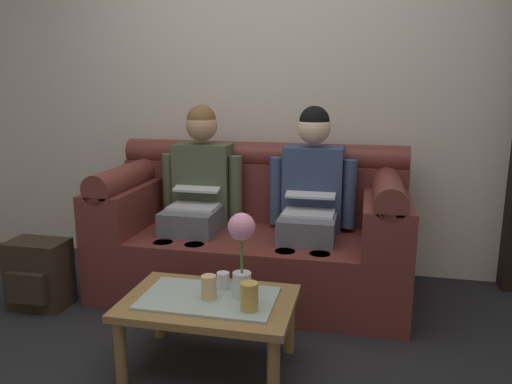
{
  "coord_description": "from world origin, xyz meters",
  "views": [
    {
      "loc": [
        0.7,
        -1.88,
        1.37
      ],
      "look_at": [
        0.09,
        0.84,
        0.75
      ],
      "focal_mm": 34.69,
      "sensor_mm": 36.0,
      "label": 1
    }
  ],
  "objects_px": {
    "couch": "(253,235)",
    "cup_far_center": "(249,296)",
    "person_right": "(311,197)",
    "cup_near_right": "(223,280)",
    "flower_vase": "(242,245)",
    "person_left": "(198,191)",
    "coffee_table": "(209,308)",
    "cup_near_left": "(209,287)",
    "backpack_left": "(39,274)"
  },
  "relations": [
    {
      "from": "cup_near_right",
      "to": "backpack_left",
      "type": "height_order",
      "value": "cup_near_right"
    },
    {
      "from": "cup_near_left",
      "to": "cup_far_center",
      "type": "distance_m",
      "value": 0.23
    },
    {
      "from": "person_left",
      "to": "cup_far_center",
      "type": "xyz_separation_m",
      "value": [
        0.6,
        -1.05,
        -0.23
      ]
    },
    {
      "from": "backpack_left",
      "to": "couch",
      "type": "bearing_deg",
      "value": 23.75
    },
    {
      "from": "couch",
      "to": "cup_near_right",
      "type": "xyz_separation_m",
      "value": [
        0.04,
        -0.84,
        0.03
      ]
    },
    {
      "from": "couch",
      "to": "coffee_table",
      "type": "relative_size",
      "value": 2.41
    },
    {
      "from": "person_right",
      "to": "cup_far_center",
      "type": "xyz_separation_m",
      "value": [
        -0.15,
        -1.05,
        -0.23
      ]
    },
    {
      "from": "couch",
      "to": "backpack_left",
      "type": "height_order",
      "value": "couch"
    },
    {
      "from": "cup_near_right",
      "to": "cup_far_center",
      "type": "xyz_separation_m",
      "value": [
        0.18,
        -0.2,
        0.02
      ]
    },
    {
      "from": "flower_vase",
      "to": "backpack_left",
      "type": "distance_m",
      "value": 1.5
    },
    {
      "from": "person_left",
      "to": "cup_far_center",
      "type": "bearing_deg",
      "value": -60.37
    },
    {
      "from": "coffee_table",
      "to": "cup_near_right",
      "type": "xyz_separation_m",
      "value": [
        0.04,
        0.12,
        0.1
      ]
    },
    {
      "from": "cup_near_right",
      "to": "coffee_table",
      "type": "bearing_deg",
      "value": -108.62
    },
    {
      "from": "backpack_left",
      "to": "person_left",
      "type": "bearing_deg",
      "value": 32.13
    },
    {
      "from": "person_left",
      "to": "cup_near_right",
      "type": "height_order",
      "value": "person_left"
    },
    {
      "from": "person_right",
      "to": "cup_near_right",
      "type": "height_order",
      "value": "person_right"
    },
    {
      "from": "cup_far_center",
      "to": "person_left",
      "type": "bearing_deg",
      "value": 119.63
    },
    {
      "from": "cup_near_left",
      "to": "backpack_left",
      "type": "xyz_separation_m",
      "value": [
        -1.24,
        0.43,
        -0.22
      ]
    },
    {
      "from": "cup_near_left",
      "to": "backpack_left",
      "type": "bearing_deg",
      "value": 160.94
    },
    {
      "from": "person_right",
      "to": "person_left",
      "type": "bearing_deg",
      "value": -180.0
    },
    {
      "from": "flower_vase",
      "to": "cup_near_left",
      "type": "distance_m",
      "value": 0.26
    },
    {
      "from": "couch",
      "to": "cup_near_left",
      "type": "bearing_deg",
      "value": -89.6
    },
    {
      "from": "person_right",
      "to": "flower_vase",
      "type": "bearing_deg",
      "value": -103.45
    },
    {
      "from": "flower_vase",
      "to": "cup_near_left",
      "type": "xyz_separation_m",
      "value": [
        -0.15,
        -0.05,
        -0.2
      ]
    },
    {
      "from": "person_right",
      "to": "cup_near_right",
      "type": "distance_m",
      "value": 0.94
    },
    {
      "from": "couch",
      "to": "cup_near_left",
      "type": "relative_size",
      "value": 17.3
    },
    {
      "from": "backpack_left",
      "to": "person_right",
      "type": "bearing_deg",
      "value": 18.59
    },
    {
      "from": "person_right",
      "to": "cup_near_left",
      "type": "distance_m",
      "value": 1.06
    },
    {
      "from": "person_left",
      "to": "person_right",
      "type": "height_order",
      "value": "same"
    },
    {
      "from": "couch",
      "to": "flower_vase",
      "type": "xyz_separation_m",
      "value": [
        0.15,
        -0.92,
        0.25
      ]
    },
    {
      "from": "couch",
      "to": "person_right",
      "type": "height_order",
      "value": "person_right"
    },
    {
      "from": "person_right",
      "to": "cup_near_left",
      "type": "bearing_deg",
      "value": -110.71
    },
    {
      "from": "couch",
      "to": "coffee_table",
      "type": "bearing_deg",
      "value": -90.0
    },
    {
      "from": "person_right",
      "to": "flower_vase",
      "type": "xyz_separation_m",
      "value": [
        -0.22,
        -0.92,
        -0.03
      ]
    },
    {
      "from": "flower_vase",
      "to": "cup_far_center",
      "type": "xyz_separation_m",
      "value": [
        0.07,
        -0.13,
        -0.19
      ]
    },
    {
      "from": "couch",
      "to": "coffee_table",
      "type": "distance_m",
      "value": 0.96
    },
    {
      "from": "couch",
      "to": "flower_vase",
      "type": "height_order",
      "value": "couch"
    },
    {
      "from": "coffee_table",
      "to": "flower_vase",
      "type": "height_order",
      "value": "flower_vase"
    },
    {
      "from": "person_left",
      "to": "backpack_left",
      "type": "height_order",
      "value": "person_left"
    },
    {
      "from": "coffee_table",
      "to": "cup_far_center",
      "type": "distance_m",
      "value": 0.27
    },
    {
      "from": "backpack_left",
      "to": "cup_far_center",
      "type": "bearing_deg",
      "value": -19.1
    },
    {
      "from": "cup_near_right",
      "to": "person_left",
      "type": "bearing_deg",
      "value": 116.15
    },
    {
      "from": "couch",
      "to": "cup_far_center",
      "type": "xyz_separation_m",
      "value": [
        0.22,
        -1.05,
        0.05
      ]
    },
    {
      "from": "person_right",
      "to": "coffee_table",
      "type": "distance_m",
      "value": 1.09
    },
    {
      "from": "flower_vase",
      "to": "cup_near_right",
      "type": "xyz_separation_m",
      "value": [
        -0.12,
        0.08,
        -0.22
      ]
    },
    {
      "from": "flower_vase",
      "to": "cup_near_left",
      "type": "height_order",
      "value": "flower_vase"
    },
    {
      "from": "person_right",
      "to": "cup_near_right",
      "type": "relative_size",
      "value": 15.12
    },
    {
      "from": "person_right",
      "to": "cup_near_right",
      "type": "xyz_separation_m",
      "value": [
        -0.33,
        -0.84,
        -0.25
      ]
    },
    {
      "from": "cup_near_left",
      "to": "backpack_left",
      "type": "relative_size",
      "value": 0.27
    },
    {
      "from": "cup_near_left",
      "to": "cup_near_right",
      "type": "height_order",
      "value": "cup_near_left"
    }
  ]
}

